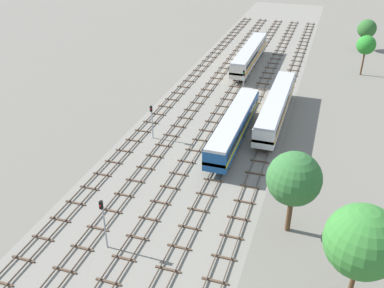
{
  "coord_description": "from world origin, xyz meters",
  "views": [
    {
      "loc": [
        15.35,
        -3.84,
        28.84
      ],
      "look_at": [
        0.0,
        42.67,
        1.5
      ],
      "focal_mm": 40.57,
      "sensor_mm": 36.0,
      "label": 1
    }
  ],
  "objects": [
    {
      "name": "passenger_coach_centre_right_near",
      "position": [
        8.77,
        55.77,
        2.61
      ],
      "size": [
        2.96,
        22.0,
        3.8
      ],
      "color": "white",
      "rests_on": "ground"
    },
    {
      "name": "track_centre",
      "position": [
        4.38,
        57.0,
        0.14
      ],
      "size": [
        2.4,
        126.0,
        0.29
      ],
      "color": "#47382D",
      "rests_on": "ground"
    },
    {
      "name": "signal_post_nearest",
      "position": [
        -6.57,
        45.09,
        3.23
      ],
      "size": [
        0.28,
        0.47,
        5.06
      ],
      "color": "gray",
      "rests_on": "ground"
    },
    {
      "name": "ground_plane",
      "position": [
        0.0,
        56.0,
        0.0
      ],
      "size": [
        480.0,
        480.0,
        0.0
      ],
      "primitive_type": "plane",
      "color": "slate"
    },
    {
      "name": "diesel_railcar_centre_nearest",
      "position": [
        4.38,
        47.47,
        2.6
      ],
      "size": [
        2.96,
        20.5,
        3.8
      ],
      "color": "#194C8C",
      "rests_on": "ground"
    },
    {
      "name": "lineside_tree_3",
      "position": [
        21.93,
        98.43,
        4.63
      ],
      "size": [
        4.05,
        4.05,
        6.7
      ],
      "color": "#4C331E",
      "rests_on": "ground"
    },
    {
      "name": "signal_post_mid",
      "position": [
        2.19,
        63.26,
        3.14
      ],
      "size": [
        0.28,
        0.47,
        4.89
      ],
      "color": "gray",
      "rests_on": "ground"
    },
    {
      "name": "track_centre_right",
      "position": [
        8.77,
        57.0,
        0.14
      ],
      "size": [
        2.4,
        126.0,
        0.29
      ],
      "color": "#47382D",
      "rests_on": "ground"
    },
    {
      "name": "track_left",
      "position": [
        -4.38,
        57.0,
        0.14
      ],
      "size": [
        2.4,
        126.0,
        0.29
      ],
      "color": "#47382D",
      "rests_on": "ground"
    },
    {
      "name": "ballast_bed",
      "position": [
        0.0,
        56.0,
        0.0
      ],
      "size": [
        21.53,
        176.0,
        0.01
      ],
      "primitive_type": "cube",
      "color": "gray",
      "rests_on": "ground"
    },
    {
      "name": "track_centre_left",
      "position": [
        0.0,
        57.0,
        0.14
      ],
      "size": [
        2.4,
        126.0,
        0.29
      ],
      "color": "#47382D",
      "rests_on": "ground"
    },
    {
      "name": "lineside_tree_2",
      "position": [
        13.83,
        31.39,
        6.13
      ],
      "size": [
        5.26,
        5.26,
        8.8
      ],
      "color": "#4C331E",
      "rests_on": "ground"
    },
    {
      "name": "lineside_tree_0",
      "position": [
        19.72,
        23.67,
        6.65
      ],
      "size": [
        5.82,
        5.82,
        9.57
      ],
      "color": "#4C331E",
      "rests_on": "ground"
    },
    {
      "name": "lineside_tree_1",
      "position": [
        21.24,
        81.19,
        5.77
      ],
      "size": [
        3.5,
        3.5,
        7.56
      ],
      "color": "#4C331E",
      "rests_on": "ground"
    },
    {
      "name": "track_far_left",
      "position": [
        -8.77,
        57.0,
        0.14
      ],
      "size": [
        2.4,
        126.0,
        0.29
      ],
      "color": "#47382D",
      "rests_on": "ground"
    },
    {
      "name": "passenger_coach_centre_left_mid",
      "position": [
        0.0,
        79.06,
        2.61
      ],
      "size": [
        2.96,
        22.0,
        3.8
      ],
      "color": "beige",
      "rests_on": "ground"
    },
    {
      "name": "signal_post_near",
      "position": [
        -2.19,
        23.39,
        3.56
      ],
      "size": [
        0.28,
        0.47,
        5.63
      ],
      "color": "gray",
      "rests_on": "ground"
    }
  ]
}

